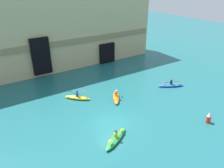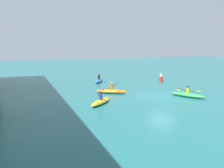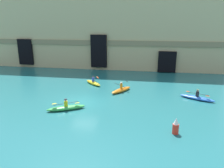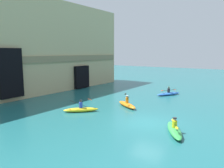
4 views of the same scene
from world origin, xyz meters
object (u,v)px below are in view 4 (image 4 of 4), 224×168
kayak_yellow (81,109)px  kayak_blue (169,93)px  kayak_green (174,130)px  kayak_orange (127,104)px

kayak_yellow → kayak_blue: 12.60m
kayak_yellow → kayak_blue: (12.05, -3.69, -0.02)m
kayak_blue → kayak_yellow: bearing=10.4°
kayak_green → kayak_blue: 13.28m
kayak_orange → kayak_blue: (8.08, -1.22, -0.03)m
kayak_blue → kayak_orange: bearing=18.9°
kayak_orange → kayak_green: 7.54m
kayak_orange → kayak_blue: 8.17m
kayak_orange → kayak_blue: kayak_orange is taller
kayak_yellow → kayak_green: kayak_yellow is taller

